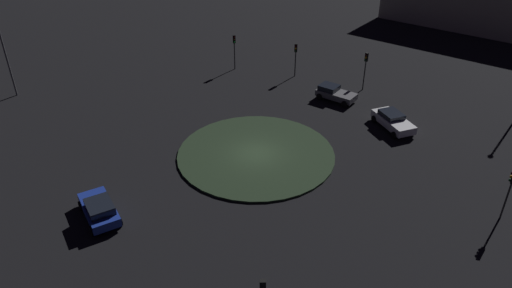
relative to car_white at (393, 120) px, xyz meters
The scene contains 10 objects.
ground_plane 13.14m from the car_white, 77.00° to the right, with size 121.48×121.48×0.00m, color black.
roundabout_island 13.13m from the car_white, 77.00° to the right, with size 12.94×12.94×0.17m, color #263823.
car_white is the anchor object (origin of this frame).
car_grey 7.27m from the car_white, 149.69° to the right, with size 3.98×4.04×1.41m.
car_blue 26.11m from the car_white, 68.50° to the right, with size 4.58×3.37×1.51m.
traffic_light_northeast 13.45m from the car_white, 11.74° to the left, with size 0.37×0.40×3.86m.
traffic_light_northwest 8.47m from the car_white, behind, with size 0.38×0.39×4.06m.
traffic_light_west 14.28m from the car_white, 152.84° to the right, with size 0.39×0.36×3.73m.
traffic_light_west_near 20.26m from the car_white, 140.28° to the right, with size 0.36×0.30×3.99m.
streetlamp_southwest_near 37.83m from the car_white, 107.73° to the right, with size 0.55×0.55×8.92m.
Camera 1 is at (33.17, -4.22, 21.42)m, focal length 33.78 mm.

